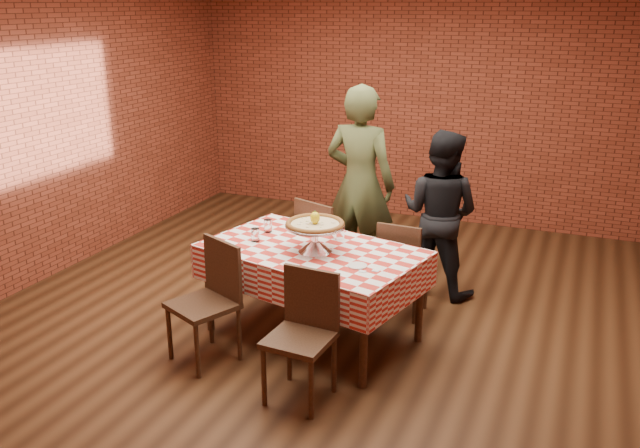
# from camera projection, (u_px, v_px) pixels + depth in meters

# --- Properties ---
(ground) EXTENTS (6.00, 6.00, 0.00)m
(ground) POSITION_uv_depth(u_px,v_px,m) (317.00, 310.00, 5.89)
(ground) COLOR black
(ground) RESTS_ON ground
(back_wall) EXTENTS (5.50, 0.00, 5.50)m
(back_wall) POSITION_uv_depth(u_px,v_px,m) (412.00, 101.00, 8.05)
(back_wall) COLOR maroon
(back_wall) RESTS_ON ground
(table) EXTENTS (1.84, 1.35, 0.75)m
(table) POSITION_uv_depth(u_px,v_px,m) (312.00, 293.00, 5.33)
(table) COLOR #462C1B
(table) RESTS_ON ground
(tablecloth) EXTENTS (1.88, 1.39, 0.28)m
(tablecloth) POSITION_uv_depth(u_px,v_px,m) (312.00, 265.00, 5.26)
(tablecloth) COLOR red
(tablecloth) RESTS_ON table
(pizza_stand) EXTENTS (0.51, 0.51, 0.21)m
(pizza_stand) POSITION_uv_depth(u_px,v_px,m) (315.00, 238.00, 5.12)
(pizza_stand) COLOR silver
(pizza_stand) RESTS_ON tablecloth
(pizza) EXTENTS (0.49, 0.49, 0.03)m
(pizza) POSITION_uv_depth(u_px,v_px,m) (315.00, 225.00, 5.09)
(pizza) COLOR beige
(pizza) RESTS_ON pizza_stand
(lemon) EXTENTS (0.08, 0.08, 0.10)m
(lemon) POSITION_uv_depth(u_px,v_px,m) (315.00, 218.00, 5.07)
(lemon) COLOR yellow
(lemon) RESTS_ON pizza
(water_glass_left) EXTENTS (0.08, 0.08, 0.11)m
(water_glass_left) POSITION_uv_depth(u_px,v_px,m) (255.00, 235.00, 5.35)
(water_glass_left) COLOR white
(water_glass_left) RESTS_ON tablecloth
(water_glass_right) EXTENTS (0.08, 0.08, 0.11)m
(water_glass_right) POSITION_uv_depth(u_px,v_px,m) (268.00, 226.00, 5.57)
(water_glass_right) COLOR white
(water_glass_right) RESTS_ON tablecloth
(side_plate) EXTENTS (0.17, 0.17, 0.01)m
(side_plate) POSITION_uv_depth(u_px,v_px,m) (357.00, 266.00, 4.85)
(side_plate) COLOR white
(side_plate) RESTS_ON tablecloth
(sweetener_packet_a) EXTENTS (0.05, 0.04, 0.00)m
(sweetener_packet_a) POSITION_uv_depth(u_px,v_px,m) (362.00, 271.00, 4.76)
(sweetener_packet_a) COLOR white
(sweetener_packet_a) RESTS_ON tablecloth
(sweetener_packet_b) EXTENTS (0.05, 0.04, 0.00)m
(sweetener_packet_b) POSITION_uv_depth(u_px,v_px,m) (376.00, 271.00, 4.77)
(sweetener_packet_b) COLOR white
(sweetener_packet_b) RESTS_ON tablecloth
(condiment_caddy) EXTENTS (0.13, 0.12, 0.14)m
(condiment_caddy) POSITION_uv_depth(u_px,v_px,m) (337.00, 230.00, 5.41)
(condiment_caddy) COLOR silver
(condiment_caddy) RESTS_ON tablecloth
(chair_near_left) EXTENTS (0.57, 0.57, 0.92)m
(chair_near_left) POSITION_uv_depth(u_px,v_px,m) (203.00, 304.00, 4.94)
(chair_near_left) COLOR #462C1B
(chair_near_left) RESTS_ON ground
(chair_near_right) EXTENTS (0.44, 0.44, 0.89)m
(chair_near_right) POSITION_uv_depth(u_px,v_px,m) (299.00, 340.00, 4.45)
(chair_near_right) COLOR #462C1B
(chair_near_right) RESTS_ON ground
(chair_far_left) EXTENTS (0.57, 0.57, 0.93)m
(chair_far_left) POSITION_uv_depth(u_px,v_px,m) (329.00, 246.00, 6.09)
(chair_far_left) COLOR #462C1B
(chair_far_left) RESTS_ON ground
(chair_far_right) EXTENTS (0.40, 0.40, 0.86)m
(chair_far_right) POSITION_uv_depth(u_px,v_px,m) (404.00, 267.00, 5.72)
(chair_far_right) COLOR #462C1B
(chair_far_right) RESTS_ON ground
(diner_olive) EXTENTS (0.72, 0.50, 1.89)m
(diner_olive) POSITION_uv_depth(u_px,v_px,m) (360.00, 184.00, 6.32)
(diner_olive) COLOR #3F4726
(diner_olive) RESTS_ON ground
(diner_black) EXTENTS (0.85, 0.72, 1.53)m
(diner_black) POSITION_uv_depth(u_px,v_px,m) (440.00, 213.00, 6.05)
(diner_black) COLOR black
(diner_black) RESTS_ON ground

